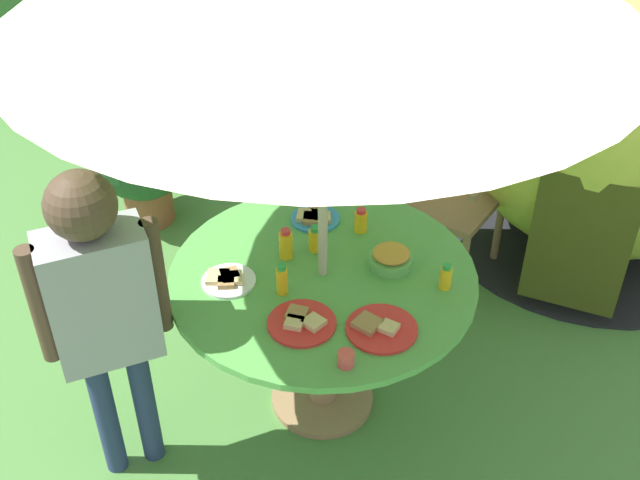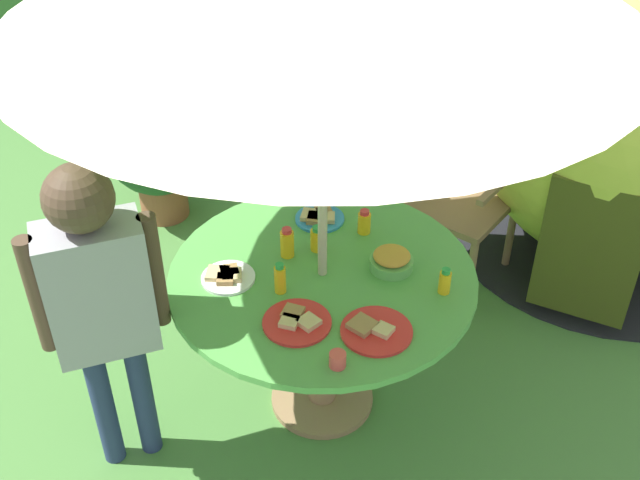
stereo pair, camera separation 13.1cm
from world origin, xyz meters
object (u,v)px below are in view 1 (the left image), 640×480
garden_table (323,302)px  juice_bottle_center_front (316,239)px  child_in_grey_shirt (101,297)px  plate_near_right (380,328)px  potted_plant (141,152)px  juice_bottle_far_right (361,221)px  plate_back_edge (302,322)px  juice_bottle_mid_left (282,280)px  juice_bottle_far_left (446,277)px  wooden_chair (458,171)px  juice_bottle_near_left (286,244)px  cup_near (346,359)px  plate_center_back (227,279)px  snack_bowl (391,258)px  plate_front_edge (315,217)px  child_in_pink_shirt (320,137)px  dome_tent (616,103)px

garden_table → juice_bottle_center_front: (-0.06, 0.14, 0.20)m
child_in_grey_shirt → plate_near_right: (0.95, 0.22, -0.14)m
potted_plant → juice_bottle_far_right: 1.65m
plate_back_edge → juice_bottle_mid_left: bearing=127.1°
juice_bottle_far_left → child_in_grey_shirt: bearing=-155.8°
wooden_chair → juice_bottle_far_right: bearing=-91.5°
juice_bottle_near_left → juice_bottle_center_front: 0.13m
plate_back_edge → plate_near_right: (0.28, 0.04, -0.00)m
potted_plant → cup_near: cup_near is taller
garden_table → juice_bottle_mid_left: (-0.12, -0.15, 0.21)m
juice_bottle_near_left → wooden_chair: bearing=61.5°
plate_center_back → child_in_grey_shirt: bearing=-133.3°
wooden_chair → snack_bowl: size_ratio=5.92×
juice_bottle_far_right → juice_bottle_center_front: 0.23m
plate_near_right → juice_bottle_near_left: (-0.44, 0.33, 0.05)m
wooden_chair → plate_near_right: bearing=-76.0°
wooden_chair → juice_bottle_far_left: wooden_chair is taller
juice_bottle_near_left → juice_bottle_mid_left: 0.22m
wooden_chair → plate_front_edge: (-0.55, -0.83, 0.19)m
juice_bottle_far_left → juice_bottle_mid_left: (-0.59, -0.17, 0.01)m
child_in_pink_shirt → juice_bottle_center_front: size_ratio=11.27×
child_in_grey_shirt → child_in_pink_shirt: bearing=36.9°
cup_near → child_in_grey_shirt: bearing=-178.1°
garden_table → plate_near_right: (0.27, -0.27, 0.16)m
child_in_grey_shirt → plate_back_edge: size_ratio=5.50×
plate_center_back → juice_bottle_far_left: (0.81, 0.16, 0.04)m
garden_table → plate_center_back: bearing=-157.6°
wooden_chair → juice_bottle_center_front: bearing=-95.4°
garden_table → juice_bottle_far_left: bearing=2.7°
juice_bottle_far_left → cup_near: bearing=-120.1°
garden_table → plate_back_edge: bearing=-91.0°
juice_bottle_far_left → juice_bottle_far_right: bearing=143.2°
potted_plant → juice_bottle_far_right: bearing=-30.5°
child_in_pink_shirt → plate_near_right: bearing=8.8°
wooden_chair → cup_near: (-0.24, -1.63, 0.20)m
wooden_chair → potted_plant: bearing=-158.3°
child_in_pink_shirt → snack_bowl: 0.96m
child_in_grey_shirt → plate_back_edge: 0.71m
garden_table → snack_bowl: 0.33m
child_in_grey_shirt → juice_bottle_far_right: bearing=10.3°
wooden_chair → dome_tent: 0.90m
plate_front_edge → juice_bottle_center_front: juice_bottle_center_front is taller
cup_near → juice_bottle_center_front: bearing=112.7°
wooden_chair → juice_bottle_far_right: size_ratio=9.36×
juice_bottle_far_left → juice_bottle_far_right: 0.48m
wooden_chair → snack_bowl: bearing=-79.5°
garden_table → wooden_chair: wooden_chair is taller
plate_front_edge → cup_near: size_ratio=3.58×
potted_plant → plate_near_right: bearing=-41.5°
child_in_grey_shirt → juice_bottle_far_right: size_ratio=12.71×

